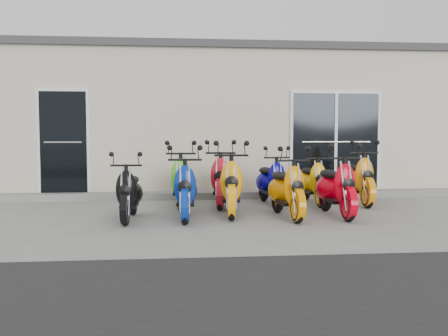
{
  "coord_description": "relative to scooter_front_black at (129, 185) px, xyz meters",
  "views": [
    {
      "loc": [
        -0.87,
        -8.46,
        1.39
      ],
      "look_at": [
        0.0,
        0.6,
        0.75
      ],
      "focal_mm": 40.0,
      "sensor_mm": 36.0,
      "label": 1
    }
  ],
  "objects": [
    {
      "name": "scooter_front_black",
      "position": [
        0.0,
        0.0,
        0.0
      ],
      "size": [
        0.6,
        1.52,
        1.11
      ],
      "primitive_type": null,
      "rotation": [
        0.0,
        0.0,
        -0.03
      ],
      "color": "black",
      "rests_on": "ground"
    },
    {
      "name": "scooter_back_extra",
      "position": [
        4.25,
        1.42,
        0.07
      ],
      "size": [
        0.64,
        1.71,
        1.26
      ],
      "primitive_type": null,
      "rotation": [
        0.0,
        0.0,
        0.01
      ],
      "color": "orange",
      "rests_on": "ground"
    },
    {
      "name": "roof_cap",
      "position": [
        1.62,
        5.67,
        2.72
      ],
      "size": [
        14.2,
        6.2,
        0.16
      ],
      "primitive_type": "cube",
      "color": "#3F3F42",
      "rests_on": "building"
    },
    {
      "name": "front_step",
      "position": [
        1.62,
        2.49,
        -0.48
      ],
      "size": [
        14.0,
        0.4,
        0.15
      ],
      "primitive_type": "cube",
      "color": "gray",
      "rests_on": "ground"
    },
    {
      "name": "door_left",
      "position": [
        -1.58,
        2.64,
        0.7
      ],
      "size": [
        1.07,
        0.08,
        2.22
      ],
      "primitive_type": "cube",
      "color": "black",
      "rests_on": "front_step"
    },
    {
      "name": "scooter_back_red",
      "position": [
        1.6,
        1.41,
        0.08
      ],
      "size": [
        0.85,
        1.79,
        1.27
      ],
      "primitive_type": null,
      "rotation": [
        0.0,
        0.0,
        -0.13
      ],
      "color": "red",
      "rests_on": "ground"
    },
    {
      "name": "scooter_front_blue",
      "position": [
        0.89,
        0.06,
        0.05
      ],
      "size": [
        0.65,
        1.66,
        1.21
      ],
      "primitive_type": null,
      "rotation": [
        0.0,
        0.0,
        -0.04
      ],
      "color": "navy",
      "rests_on": "ground"
    },
    {
      "name": "scooter_back_blue",
      "position": [
        2.57,
        1.49,
        0.02
      ],
      "size": [
        0.73,
        1.61,
        1.15
      ],
      "primitive_type": null,
      "rotation": [
        0.0,
        0.0,
        0.11
      ],
      "color": "#070384",
      "rests_on": "ground"
    },
    {
      "name": "scooter_back_yellow",
      "position": [
        3.4,
        1.51,
        0.01
      ],
      "size": [
        0.58,
        1.54,
        1.13
      ],
      "primitive_type": null,
      "rotation": [
        0.0,
        0.0,
        0.02
      ],
      "color": "#FFB505",
      "rests_on": "ground"
    },
    {
      "name": "scooter_front_orange_a",
      "position": [
        1.67,
        0.37,
        0.08
      ],
      "size": [
        0.79,
        1.78,
        1.27
      ],
      "primitive_type": null,
      "rotation": [
        0.0,
        0.0,
        -0.1
      ],
      "color": "#FFA109",
      "rests_on": "ground"
    },
    {
      "name": "building",
      "position": [
        1.62,
        5.67,
        1.04
      ],
      "size": [
        14.0,
        6.0,
        3.2
      ],
      "primitive_type": "cube",
      "color": "beige",
      "rests_on": "ground"
    },
    {
      "name": "scooter_back_green",
      "position": [
        0.83,
        1.42,
        0.07
      ],
      "size": [
        0.64,
        1.71,
        1.26
      ],
      "primitive_type": null,
      "rotation": [
        0.0,
        0.0,
        0.01
      ],
      "color": "#55CC25",
      "rests_on": "ground"
    },
    {
      "name": "scooter_front_orange_b",
      "position": [
        2.54,
        -0.02,
        0.04
      ],
      "size": [
        0.73,
        1.66,
        1.19
      ],
      "primitive_type": null,
      "rotation": [
        0.0,
        0.0,
        0.09
      ],
      "color": "orange",
      "rests_on": "ground"
    },
    {
      "name": "door_right",
      "position": [
        4.22,
        2.64,
        0.7
      ],
      "size": [
        2.02,
        0.08,
        2.22
      ],
      "primitive_type": "cube",
      "color": "black",
      "rests_on": "front_step"
    },
    {
      "name": "scooter_front_red",
      "position": [
        3.4,
        0.07,
        0.06
      ],
      "size": [
        0.66,
        1.68,
        1.23
      ],
      "primitive_type": null,
      "rotation": [
        0.0,
        0.0,
        0.03
      ],
      "color": "red",
      "rests_on": "ground"
    },
    {
      "name": "ground",
      "position": [
        1.62,
        0.47,
        -0.56
      ],
      "size": [
        80.0,
        80.0,
        0.0
      ],
      "primitive_type": "plane",
      "color": "gray",
      "rests_on": "ground"
    }
  ]
}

